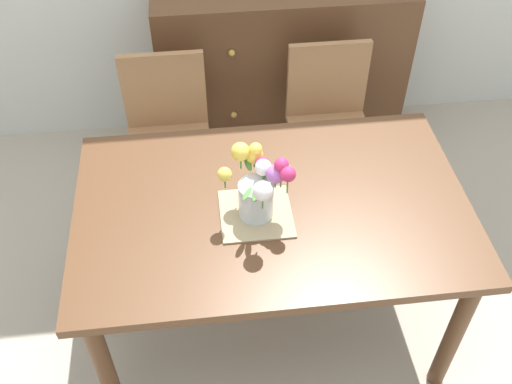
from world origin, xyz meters
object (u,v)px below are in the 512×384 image
(chair_left, at_px, (168,130))
(flower_vase, at_px, (260,183))
(chair_right, at_px, (329,118))
(dining_table, at_px, (272,220))
(dresser, at_px, (281,70))

(chair_left, distance_m, flower_vase, 1.03)
(chair_right, xyz_separation_m, flower_vase, (-0.47, -0.87, 0.41))
(dining_table, xyz_separation_m, dresser, (0.24, 1.33, -0.18))
(chair_left, relative_size, flower_vase, 3.12)
(dresser, bearing_deg, dining_table, -100.19)
(chair_left, height_order, dresser, dresser)
(chair_right, xyz_separation_m, dresser, (-0.18, 0.50, -0.02))
(dining_table, bearing_deg, chair_right, 63.11)
(chair_right, bearing_deg, flower_vase, 61.40)
(dining_table, height_order, dresser, dresser)
(chair_right, height_order, dresser, dresser)
(chair_left, bearing_deg, dining_table, 116.89)
(chair_left, distance_m, dresser, 0.83)
(dining_table, xyz_separation_m, chair_right, (0.42, 0.83, -0.16))
(dining_table, relative_size, flower_vase, 5.33)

